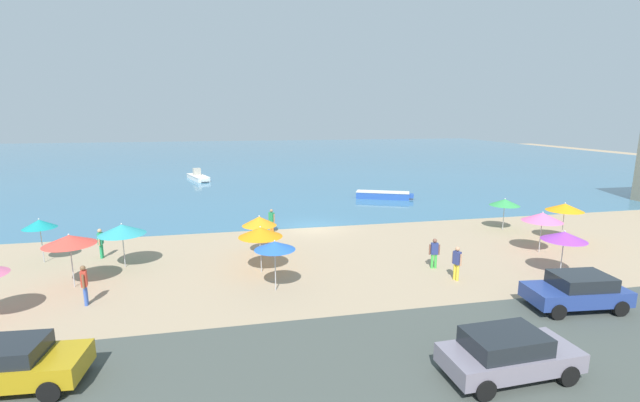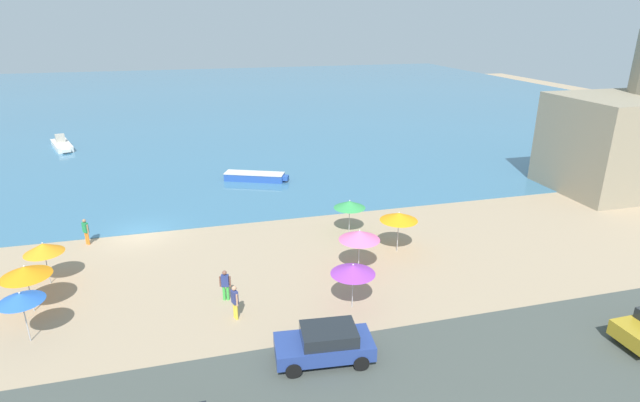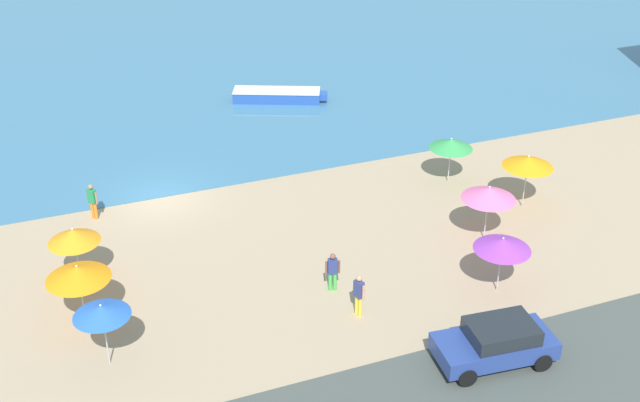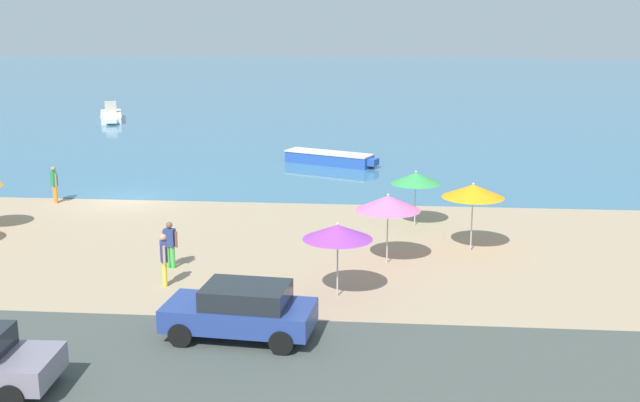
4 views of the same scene
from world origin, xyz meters
The scene contains 23 objects.
ground_plane centered at (0.00, 0.00, 0.00)m, with size 160.00×160.00×0.00m, color tan.
sea centered at (0.00, 55.00, 0.03)m, with size 150.00×110.00×0.05m, color teal.
coastal_road centered at (0.00, -18.00, 0.03)m, with size 80.00×8.00×0.06m, color #444B46.
beach_umbrella_0 centered at (-11.37, -6.00, 2.08)m, with size 2.40×2.40×2.41m.
beach_umbrella_1 centered at (-4.29, -8.22, 2.13)m, with size 2.26×2.26×2.44m.
beach_umbrella_2 centered at (15.09, -6.62, 2.23)m, with size 2.24×2.24×2.53m.
beach_umbrella_3 centered at (-15.92, -4.27, 2.18)m, with size 1.71×1.71×2.49m.
beach_umbrella_4 centered at (10.54, -11.79, 2.05)m, with size 2.14×2.14×2.34m.
beach_umbrella_5 centered at (13.14, -3.29, 1.97)m, with size 2.04×2.04×2.27m.
beach_umbrella_6 centered at (-3.82, -10.76, 2.16)m, with size 1.88×1.88×2.42m.
beach_umbrella_8 centered at (12.04, -8.38, 2.15)m, with size 2.25×2.25×2.48m.
beach_umbrella_9 centered at (-4.16, -5.49, 2.03)m, with size 1.97×1.97×2.37m.
beach_umbrella_10 centered at (-13.08, -8.41, 2.31)m, with size 2.32×2.32×2.61m.
bather_0 centered at (-3.03, -0.83, 0.94)m, with size 0.41×0.45×1.69m.
bather_1 centered at (4.99, -11.33, 0.96)m, with size 0.33×0.54×1.71m.
bather_2 centered at (-12.99, -4.14, 0.96)m, with size 0.23×0.57×1.71m.
bather_3 centered at (-11.90, -10.64, 0.99)m, with size 0.27×0.56×1.77m.
bather_4 centered at (4.70, -9.55, 0.91)m, with size 0.56×0.30×1.62m.
parked_car_0 centered at (-12.23, -16.47, 0.82)m, with size 4.19×2.08×1.44m.
parked_car_1 centered at (8.21, -15.33, 0.83)m, with size 4.10×2.23×1.47m.
parked_car_2 centered at (2.43, -18.95, 0.83)m, with size 4.21×2.02×1.46m.
skiff_nearshore centered at (-9.65, 25.65, 0.40)m, with size 3.18×5.66×1.41m.
skiff_offshore centered at (8.75, 9.13, 0.40)m, with size 5.42×3.20×0.69m.
Camera 1 is at (-5.65, -29.39, 7.95)m, focal length 24.00 mm.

